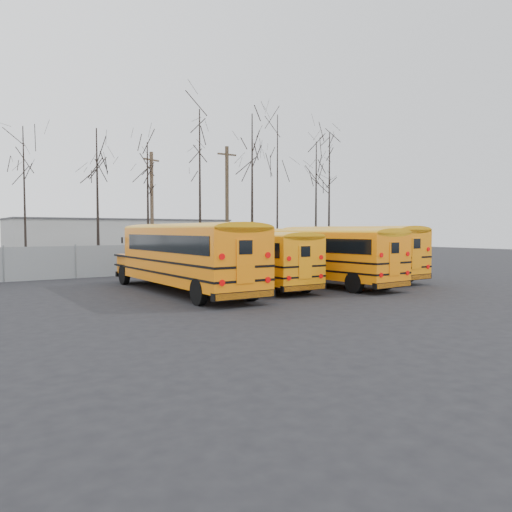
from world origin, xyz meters
TOP-DOWN VIEW (x-y plane):
  - ground at (0.00, 0.00)m, footprint 120.00×120.00m
  - fence at (0.00, 12.00)m, footprint 40.00×0.04m
  - distant_building at (2.00, 32.00)m, footprint 22.00×8.00m
  - bus_a at (-5.68, 1.57)m, footprint 3.06×12.04m
  - bus_b at (-1.84, 1.94)m, footprint 2.73×10.55m
  - bus_c at (1.86, 0.64)m, footprint 2.95×11.20m
  - bus_d at (5.58, 2.47)m, footprint 2.89×11.70m
  - utility_pole_left at (-1.37, 15.81)m, footprint 1.48×0.74m
  - utility_pole_right at (5.13, 15.68)m, footprint 1.74×0.30m
  - tree_1 at (-10.23, 15.42)m, footprint 0.26×0.26m
  - tree_2 at (-4.88, 17.62)m, footprint 0.26×0.26m
  - tree_3 at (-2.12, 14.76)m, footprint 0.26×0.26m
  - tree_4 at (1.68, 13.90)m, footprint 0.26×0.26m
  - tree_5 at (6.74, 14.36)m, footprint 0.26×0.26m
  - tree_6 at (9.70, 14.88)m, footprint 0.26×0.26m
  - tree_7 at (13.91, 14.65)m, footprint 0.26×0.26m
  - tree_8 at (17.44, 16.73)m, footprint 0.26×0.26m

SIDE VIEW (x-z plane):
  - ground at x=0.00m, z-range 0.00..0.00m
  - fence at x=0.00m, z-range 0.00..2.00m
  - bus_b at x=-1.84m, z-range 0.25..3.18m
  - bus_c at x=1.86m, z-range 0.27..3.37m
  - bus_d at x=5.58m, z-range 0.28..3.54m
  - bus_a at x=-5.68m, z-range 0.29..3.64m
  - distant_building at x=2.00m, z-range 0.00..4.00m
  - utility_pole_left at x=-1.37m, z-range 0.12..8.92m
  - tree_3 at x=-2.12m, z-range 0.00..9.29m
  - tree_1 at x=-10.23m, z-range 0.00..9.62m
  - utility_pole_right at x=5.13m, z-range 0.13..9.93m
  - tree_2 at x=-4.88m, z-range 0.00..10.46m
  - tree_7 at x=13.91m, z-range 0.00..10.92m
  - tree_4 at x=1.68m, z-range 0.00..12.01m
  - tree_5 at x=6.74m, z-range 0.00..12.41m
  - tree_8 at x=17.44m, z-range 0.00..12.44m
  - tree_6 at x=9.70m, z-range 0.00..12.81m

